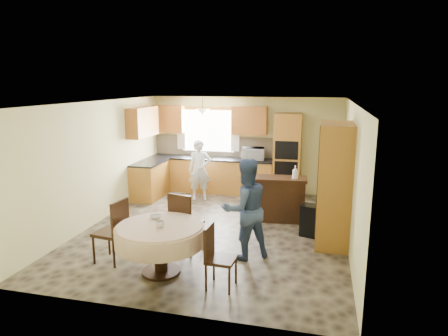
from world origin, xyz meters
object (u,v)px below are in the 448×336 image
cupboard (334,184)px  person_sink (200,170)px  oven_tower (287,156)px  chair_left (115,228)px  sideboard (276,200)px  dining_table (160,236)px  person_dining (245,209)px  chair_right (216,254)px  chair_back (184,220)px

cupboard → person_sink: (-3.14, 2.01, -0.34)m
oven_tower → chair_left: 5.10m
sideboard → chair_left: 3.51m
dining_table → person_dining: bearing=37.9°
cupboard → oven_tower: bearing=111.1°
oven_tower → sideboard: size_ratio=1.73×
cupboard → dining_table: bearing=-143.3°
oven_tower → chair_right: (-0.56, -4.89, -0.56)m
cupboard → person_sink: bearing=147.4°
sideboard → chair_left: chair_left is taller
person_dining → oven_tower: bearing=-130.7°
oven_tower → person_sink: 2.23m
oven_tower → chair_back: size_ratio=1.99×
person_sink → oven_tower: bearing=1.3°
oven_tower → person_dining: oven_tower is taller
cupboard → chair_back: bearing=-155.4°
cupboard → chair_left: cupboard is taller
chair_left → chair_right: size_ratio=1.15×
sideboard → chair_right: (-0.50, -3.04, 0.07)m
dining_table → person_dining: size_ratio=0.81×
chair_right → person_dining: (0.21, 1.09, 0.33)m
oven_tower → dining_table: bearing=-107.6°
chair_back → person_dining: bearing=-161.8°
dining_table → person_dining: (1.14, 0.88, 0.24)m
sideboard → chair_back: bearing=-127.7°
chair_back → chair_right: bearing=142.7°
cupboard → chair_right: size_ratio=2.39×
cupboard → chair_left: size_ratio=2.07×
sideboard → dining_table: bearing=-121.6°
oven_tower → chair_right: oven_tower is taller
oven_tower → chair_left: oven_tower is taller
sideboard → cupboard: size_ratio=0.56×
chair_back → chair_right: size_ratio=1.17×
dining_table → chair_right: chair_right is taller
chair_back → person_dining: 1.07m
chair_left → sideboard: bearing=147.1°
person_sink → chair_back: bearing=-96.5°
oven_tower → sideboard: oven_tower is taller
sideboard → chair_right: 3.08m
dining_table → chair_left: chair_left is taller
oven_tower → person_dining: (-0.35, -3.80, -0.22)m
dining_table → chair_right: (0.93, -0.21, -0.10)m
chair_back → person_sink: person_sink is taller
oven_tower → chair_left: (-2.34, -4.50, -0.48)m
cupboard → chair_back: (-2.46, -1.12, -0.50)m
person_dining → person_sink: bearing=-95.8°
chair_right → person_sink: bearing=23.7°
dining_table → chair_left: bearing=168.1°
sideboard → chair_back: size_ratio=1.15×
oven_tower → sideboard: bearing=-91.6°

